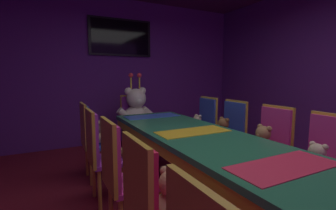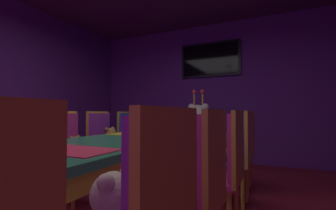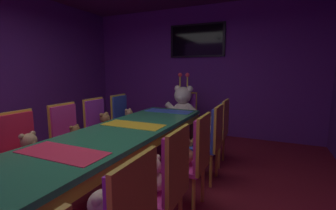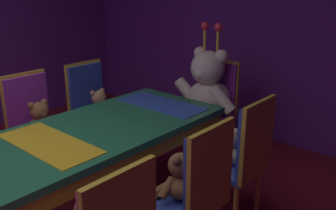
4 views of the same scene
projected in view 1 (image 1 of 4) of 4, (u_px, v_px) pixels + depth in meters
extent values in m
cube|color=#59267F|center=(120.00, 72.00, 4.76)|extent=(5.20, 0.12, 2.80)
cube|color=#26724C|center=(228.00, 148.00, 2.02)|extent=(0.90, 3.78, 0.05)
cube|color=gold|center=(228.00, 156.00, 2.03)|extent=(0.88, 3.71, 0.10)
cylinder|color=#4C3826|center=(172.00, 138.00, 3.74)|extent=(0.07, 0.07, 0.69)
cylinder|color=#4C3826|center=(125.00, 145.00, 3.39)|extent=(0.07, 0.07, 0.69)
cube|color=#E52D4C|center=(284.00, 166.00, 1.54)|extent=(0.77, 0.32, 0.01)
cube|color=yellow|center=(193.00, 132.00, 2.49)|extent=(0.77, 0.32, 0.01)
cube|color=blue|center=(152.00, 116.00, 3.43)|extent=(0.77, 0.32, 0.01)
cube|color=red|center=(140.00, 187.00, 1.31)|extent=(0.05, 0.38, 0.50)
cube|color=gold|center=(136.00, 188.00, 1.30)|extent=(0.03, 0.41, 0.55)
ellipsoid|color=tan|center=(169.00, 207.00, 1.42)|extent=(0.20, 0.20, 0.16)
sphere|color=tan|center=(172.00, 183.00, 1.41)|extent=(0.16, 0.16, 0.16)
sphere|color=tan|center=(180.00, 184.00, 1.43)|extent=(0.06, 0.06, 0.06)
sphere|color=tan|center=(165.00, 171.00, 1.44)|extent=(0.06, 0.06, 0.06)
sphere|color=tan|center=(174.00, 178.00, 1.34)|extent=(0.06, 0.06, 0.06)
cylinder|color=tan|center=(168.00, 196.00, 1.52)|extent=(0.06, 0.14, 0.13)
cylinder|color=tan|center=(183.00, 206.00, 1.53)|extent=(0.07, 0.15, 0.07)
cube|color=#CC338C|center=(134.00, 183.00, 1.98)|extent=(0.40, 0.40, 0.04)
cube|color=#CC338C|center=(111.00, 155.00, 1.86)|extent=(0.05, 0.38, 0.50)
cube|color=gold|center=(108.00, 155.00, 1.85)|extent=(0.03, 0.41, 0.55)
cylinder|color=gold|center=(145.00, 196.00, 2.22)|extent=(0.04, 0.04, 0.42)
cylinder|color=gold|center=(111.00, 204.00, 2.07)|extent=(0.04, 0.04, 0.42)
ellipsoid|color=brown|center=(134.00, 172.00, 1.97)|extent=(0.16, 0.16, 0.13)
sphere|color=brown|center=(135.00, 158.00, 1.96)|extent=(0.13, 0.13, 0.13)
sphere|color=#99663C|center=(140.00, 158.00, 1.98)|extent=(0.05, 0.05, 0.05)
sphere|color=brown|center=(131.00, 151.00, 1.99)|extent=(0.05, 0.05, 0.05)
sphere|color=brown|center=(135.00, 154.00, 1.90)|extent=(0.05, 0.05, 0.05)
cylinder|color=brown|center=(134.00, 167.00, 2.05)|extent=(0.05, 0.12, 0.11)
cylinder|color=brown|center=(141.00, 173.00, 1.91)|extent=(0.05, 0.12, 0.11)
cylinder|color=brown|center=(144.00, 173.00, 2.06)|extent=(0.06, 0.12, 0.06)
cylinder|color=brown|center=(148.00, 177.00, 1.98)|extent=(0.06, 0.12, 0.06)
cube|color=purple|center=(111.00, 160.00, 2.51)|extent=(0.40, 0.40, 0.04)
cube|color=purple|center=(93.00, 137.00, 2.39)|extent=(0.05, 0.38, 0.50)
cube|color=gold|center=(90.00, 137.00, 2.38)|extent=(0.03, 0.41, 0.55)
cylinder|color=gold|center=(122.00, 173.00, 2.75)|extent=(0.04, 0.04, 0.42)
cylinder|color=gold|center=(131.00, 184.00, 2.47)|extent=(0.04, 0.04, 0.42)
cylinder|color=gold|center=(94.00, 178.00, 2.60)|extent=(0.04, 0.04, 0.42)
cylinder|color=gold|center=(100.00, 191.00, 2.32)|extent=(0.04, 0.04, 0.42)
ellipsoid|color=olive|center=(111.00, 150.00, 2.49)|extent=(0.20, 0.20, 0.16)
sphere|color=olive|center=(112.00, 137.00, 2.49)|extent=(0.16, 0.16, 0.16)
sphere|color=#AE7747|center=(117.00, 137.00, 2.51)|extent=(0.06, 0.06, 0.06)
sphere|color=olive|center=(109.00, 130.00, 2.52)|extent=(0.06, 0.06, 0.06)
sphere|color=olive|center=(112.00, 133.00, 2.42)|extent=(0.06, 0.06, 0.06)
cylinder|color=olive|center=(113.00, 146.00, 2.60)|extent=(0.05, 0.14, 0.13)
cylinder|color=olive|center=(117.00, 151.00, 2.42)|extent=(0.05, 0.14, 0.13)
cylinder|color=olive|center=(122.00, 152.00, 2.61)|extent=(0.07, 0.15, 0.07)
cylinder|color=olive|center=(125.00, 155.00, 2.51)|extent=(0.07, 0.15, 0.07)
cube|color=#2D47B2|center=(101.00, 145.00, 3.06)|extent=(0.40, 0.40, 0.04)
cube|color=#2D47B2|center=(86.00, 125.00, 2.95)|extent=(0.05, 0.38, 0.50)
cube|color=gold|center=(84.00, 126.00, 2.94)|extent=(0.03, 0.41, 0.55)
cylinder|color=gold|center=(111.00, 157.00, 3.30)|extent=(0.04, 0.04, 0.42)
cylinder|color=gold|center=(117.00, 164.00, 3.02)|extent=(0.04, 0.04, 0.42)
cylinder|color=gold|center=(87.00, 160.00, 3.16)|extent=(0.04, 0.04, 0.42)
cylinder|color=gold|center=(91.00, 169.00, 2.87)|extent=(0.04, 0.04, 0.42)
ellipsoid|color=tan|center=(101.00, 137.00, 3.05)|extent=(0.18, 0.18, 0.14)
sphere|color=tan|center=(102.00, 127.00, 3.04)|extent=(0.14, 0.14, 0.14)
sphere|color=tan|center=(106.00, 128.00, 3.06)|extent=(0.05, 0.05, 0.05)
sphere|color=tan|center=(100.00, 123.00, 3.07)|extent=(0.05, 0.05, 0.05)
sphere|color=tan|center=(101.00, 124.00, 2.98)|extent=(0.05, 0.05, 0.05)
cylinder|color=tan|center=(102.00, 134.00, 3.14)|extent=(0.05, 0.13, 0.12)
cylinder|color=tan|center=(105.00, 137.00, 2.98)|extent=(0.05, 0.13, 0.12)
cylinder|color=tan|center=(109.00, 139.00, 3.15)|extent=(0.06, 0.13, 0.06)
cylinder|color=tan|center=(111.00, 141.00, 3.07)|extent=(0.06, 0.13, 0.06)
cube|color=#CC338C|center=(316.00, 176.00, 2.10)|extent=(0.40, 0.40, 0.04)
cube|color=#CC338C|center=(331.00, 144.00, 2.15)|extent=(0.05, 0.38, 0.50)
cube|color=gold|center=(332.00, 144.00, 2.16)|extent=(0.03, 0.41, 0.55)
cylinder|color=gold|center=(308.00, 190.00, 2.34)|extent=(0.04, 0.04, 0.42)
cylinder|color=gold|center=(286.00, 197.00, 2.20)|extent=(0.04, 0.04, 0.42)
ellipsoid|color=beige|center=(317.00, 166.00, 2.09)|extent=(0.18, 0.18, 0.14)
sphere|color=beige|center=(317.00, 152.00, 2.07)|extent=(0.14, 0.14, 0.14)
sphere|color=#FDDCAD|center=(314.00, 154.00, 2.04)|extent=(0.05, 0.05, 0.05)
sphere|color=beige|center=(325.00, 147.00, 2.02)|extent=(0.05, 0.05, 0.05)
sphere|color=beige|center=(313.00, 144.00, 2.11)|extent=(0.05, 0.05, 0.05)
cylinder|color=beige|center=(325.00, 168.00, 1.99)|extent=(0.05, 0.13, 0.12)
cylinder|color=beige|center=(305.00, 162.00, 2.15)|extent=(0.05, 0.13, 0.12)
cylinder|color=beige|center=(314.00, 175.00, 2.00)|extent=(0.06, 0.13, 0.06)
cylinder|color=beige|center=(303.00, 172.00, 2.08)|extent=(0.06, 0.13, 0.06)
cube|color=#CC338C|center=(263.00, 156.00, 2.64)|extent=(0.40, 0.40, 0.04)
cube|color=#CC338C|center=(276.00, 130.00, 2.69)|extent=(0.05, 0.38, 0.50)
cube|color=gold|center=(277.00, 130.00, 2.70)|extent=(0.03, 0.41, 0.55)
cylinder|color=gold|center=(261.00, 168.00, 2.89)|extent=(0.04, 0.04, 0.42)
cylinder|color=gold|center=(284.00, 178.00, 2.60)|extent=(0.04, 0.04, 0.42)
cylinder|color=gold|center=(241.00, 173.00, 2.74)|extent=(0.04, 0.04, 0.42)
cylinder|color=gold|center=(264.00, 184.00, 2.46)|extent=(0.04, 0.04, 0.42)
ellipsoid|color=#9E7247|center=(264.00, 146.00, 2.63)|extent=(0.20, 0.20, 0.16)
sphere|color=#9E7247|center=(263.00, 133.00, 2.61)|extent=(0.16, 0.16, 0.16)
sphere|color=tan|center=(259.00, 135.00, 2.58)|extent=(0.06, 0.06, 0.06)
sphere|color=#9E7247|center=(269.00, 129.00, 2.55)|extent=(0.06, 0.06, 0.06)
sphere|color=#9E7247|center=(260.00, 127.00, 2.66)|extent=(0.06, 0.06, 0.06)
cylinder|color=#9E7247|center=(269.00, 148.00, 2.52)|extent=(0.06, 0.14, 0.13)
cylinder|color=#9E7247|center=(254.00, 143.00, 2.70)|extent=(0.06, 0.14, 0.13)
cylinder|color=#9E7247|center=(259.00, 154.00, 2.53)|extent=(0.07, 0.15, 0.07)
cylinder|color=#9E7247|center=(251.00, 151.00, 2.63)|extent=(0.07, 0.15, 0.07)
cube|color=#2D47B2|center=(224.00, 141.00, 3.23)|extent=(0.40, 0.40, 0.04)
cube|color=#2D47B2|center=(234.00, 120.00, 3.28)|extent=(0.05, 0.38, 0.50)
cube|color=gold|center=(236.00, 120.00, 3.29)|extent=(0.03, 0.41, 0.55)
cylinder|color=gold|center=(225.00, 152.00, 3.47)|extent=(0.04, 0.04, 0.42)
cylinder|color=gold|center=(240.00, 159.00, 3.19)|extent=(0.04, 0.04, 0.42)
cylinder|color=gold|center=(207.00, 156.00, 3.33)|extent=(0.04, 0.04, 0.42)
cylinder|color=gold|center=(222.00, 163.00, 3.05)|extent=(0.04, 0.04, 0.42)
ellipsoid|color=brown|center=(224.00, 134.00, 3.22)|extent=(0.19, 0.19, 0.15)
sphere|color=brown|center=(223.00, 124.00, 3.20)|extent=(0.15, 0.15, 0.15)
sphere|color=#99663C|center=(220.00, 125.00, 3.17)|extent=(0.06, 0.06, 0.06)
sphere|color=brown|center=(227.00, 120.00, 3.15)|extent=(0.06, 0.06, 0.06)
sphere|color=brown|center=(221.00, 119.00, 3.25)|extent=(0.06, 0.06, 0.06)
cylinder|color=brown|center=(226.00, 134.00, 3.12)|extent=(0.05, 0.13, 0.13)
cylinder|color=brown|center=(217.00, 131.00, 3.28)|extent=(0.05, 0.13, 0.13)
cylinder|color=brown|center=(219.00, 139.00, 3.13)|extent=(0.07, 0.14, 0.07)
cylinder|color=brown|center=(214.00, 138.00, 3.21)|extent=(0.07, 0.14, 0.07)
cube|color=#2D47B2|center=(198.00, 132.00, 3.74)|extent=(0.40, 0.40, 0.04)
cube|color=#2D47B2|center=(207.00, 114.00, 3.79)|extent=(0.05, 0.38, 0.50)
cube|color=gold|center=(209.00, 114.00, 3.80)|extent=(0.03, 0.41, 0.55)
cylinder|color=gold|center=(200.00, 143.00, 3.98)|extent=(0.04, 0.04, 0.42)
cylinder|color=gold|center=(212.00, 148.00, 3.70)|extent=(0.04, 0.04, 0.42)
cylinder|color=gold|center=(184.00, 145.00, 3.84)|extent=(0.04, 0.04, 0.42)
cylinder|color=gold|center=(195.00, 151.00, 3.55)|extent=(0.04, 0.04, 0.42)
ellipsoid|color=beige|center=(198.00, 126.00, 3.73)|extent=(0.16, 0.16, 0.13)
sphere|color=beige|center=(197.00, 119.00, 3.71)|extent=(0.13, 0.13, 0.13)
sphere|color=#FDDCAD|center=(195.00, 120.00, 3.69)|extent=(0.05, 0.05, 0.05)
sphere|color=beige|center=(200.00, 116.00, 3.66)|extent=(0.05, 0.05, 0.05)
sphere|color=beige|center=(196.00, 115.00, 3.75)|extent=(0.05, 0.05, 0.05)
cylinder|color=beige|center=(199.00, 127.00, 3.64)|extent=(0.05, 0.12, 0.11)
cylinder|color=beige|center=(193.00, 125.00, 3.78)|extent=(0.05, 0.12, 0.11)
cylinder|color=beige|center=(194.00, 131.00, 3.65)|extent=(0.06, 0.12, 0.06)
cylinder|color=beige|center=(191.00, 129.00, 3.72)|extent=(0.06, 0.12, 0.06)
cube|color=purple|center=(136.00, 127.00, 4.09)|extent=(0.40, 0.40, 0.04)
cube|color=purple|center=(132.00, 110.00, 4.22)|extent=(0.38, 0.05, 0.50)
cube|color=gold|center=(132.00, 110.00, 4.24)|extent=(0.41, 0.03, 0.55)
cylinder|color=gold|center=(142.00, 137.00, 4.33)|extent=(0.04, 0.04, 0.42)
cylinder|color=gold|center=(148.00, 142.00, 4.05)|extent=(0.04, 0.04, 0.42)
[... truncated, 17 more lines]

